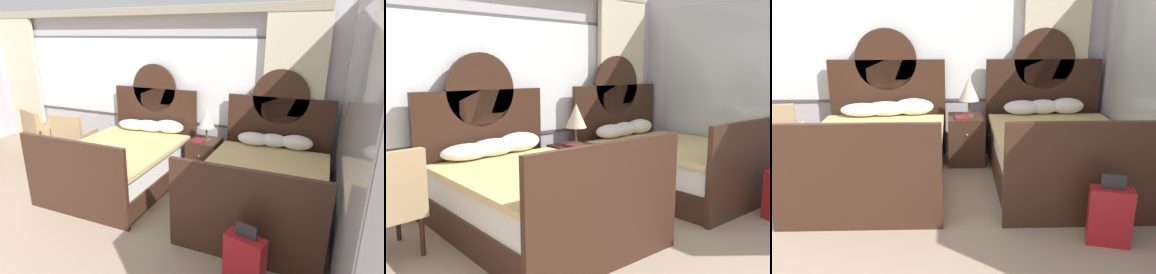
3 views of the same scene
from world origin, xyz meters
TOP-DOWN VIEW (x-y plane):
  - wall_back_window at (0.00, 3.74)m, footprint 6.99×0.22m
  - bed_near_window at (0.47, 2.60)m, footprint 1.59×2.15m
  - bed_near_mirror at (2.63, 2.60)m, footprint 1.59×2.15m
  - nightstand_between_beds at (1.55, 3.25)m, footprint 0.48×0.51m
  - table_lamp_on_nightstand at (1.59, 3.24)m, footprint 0.27×0.27m
  - book_on_nightstand at (1.49, 3.15)m, footprint 0.18×0.26m
  - armchair_by_window_left at (-0.81, 2.87)m, footprint 0.64×0.64m
  - suitcase_on_floor at (2.74, 1.19)m, footprint 0.40×0.25m

SIDE VIEW (x-z plane):
  - suitcase_on_floor at x=2.74m, z-range -0.06..0.60m
  - nightstand_between_beds at x=1.55m, z-range 0.00..0.65m
  - bed_near_mirror at x=2.63m, z-range -0.51..1.27m
  - bed_near_window at x=0.47m, z-range -0.51..1.27m
  - armchair_by_window_left at x=-0.81m, z-range 0.04..0.98m
  - book_on_nightstand at x=1.49m, z-range 0.65..0.68m
  - table_lamp_on_nightstand at x=1.59m, z-range 0.75..1.27m
  - wall_back_window at x=0.00m, z-range 0.06..2.76m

